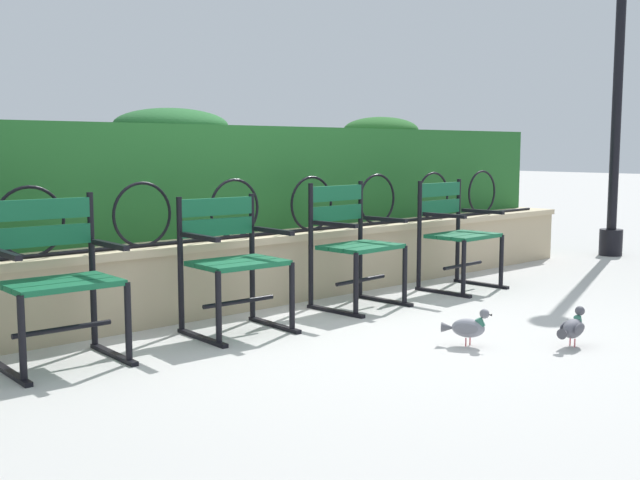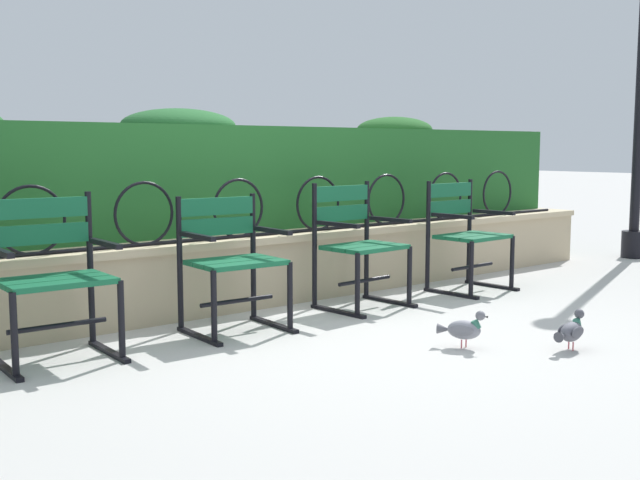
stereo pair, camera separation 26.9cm
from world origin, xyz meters
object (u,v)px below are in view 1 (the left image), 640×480
Objects in this scene: park_chair_leftmost at (55,276)px; pigeon_near_chairs at (573,328)px; park_chair_rightmost at (456,232)px; pigeon_far_side at (467,327)px; lamppost at (619,67)px; park_chair_centre_right at (353,242)px; park_chair_centre_left at (232,259)px.

pigeon_near_chairs is (2.34, -1.68, -0.36)m from park_chair_leftmost.
park_chair_rightmost is 1.90m from pigeon_far_side.
pigeon_far_side is 4.80m from lamppost.
park_chair_rightmost is at bearing -0.99° from park_chair_leftmost.
park_chair_centre_left is at bearing -177.72° from park_chair_centre_right.
park_chair_centre_left is at bearing -2.08° from park_chair_leftmost.
park_chair_rightmost is (1.12, -0.06, -0.00)m from park_chair_centre_right.
park_chair_leftmost and park_chair_centre_right have the same top height.
pigeon_far_side is (-0.32, -1.26, -0.36)m from park_chair_centre_right.
lamppost is (2.80, 0.09, 1.51)m from park_chair_rightmost.
park_chair_rightmost is at bearing -3.13° from park_chair_centre_right.
pigeon_far_side is (-1.43, -1.20, -0.35)m from park_chair_rightmost.
pigeon_far_side is at bearing 135.74° from pigeon_near_chairs.
pigeon_far_side is 0.07× the size of lamppost.
park_chair_leftmost is 3.36× the size of pigeon_far_side.
park_chair_leftmost is at bearing -179.91° from park_chair_centre_right.
park_chair_centre_left is at bearing 123.00° from pigeon_far_side.
park_chair_rightmost is 3.30× the size of pigeon_far_side.
park_chair_centre_right is 1.12m from park_chair_rightmost.
park_chair_centre_left is 2.22m from park_chair_rightmost.
lamppost is at bearing 0.43° from park_chair_centre_right.
pigeon_far_side is (0.79, -1.22, -0.35)m from park_chair_centre_left.
park_chair_centre_right is (1.11, 0.04, 0.01)m from park_chair_centre_left.
lamppost is at bearing 16.97° from pigeon_far_side.
pigeon_far_side is at bearing -33.43° from park_chair_leftmost.
park_chair_leftmost is at bearing 146.57° from pigeon_far_side.
pigeon_far_side is (1.91, -1.26, -0.36)m from park_chair_leftmost.
pigeon_near_chairs is 1.09× the size of pigeon_far_side.
lamppost is (5.02, 0.07, 1.51)m from park_chair_centre_left.
park_chair_centre_left is 0.22× the size of lamppost.
pigeon_near_chairs is (1.22, -1.64, -0.35)m from park_chair_centre_left.
park_chair_rightmost is at bearing 39.99° from pigeon_far_side.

